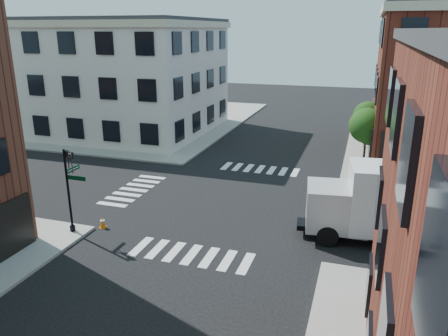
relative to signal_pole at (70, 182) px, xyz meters
name	(u,v)px	position (x,y,z in m)	size (l,w,h in m)	color
ground	(234,202)	(6.72, 6.68, -2.86)	(120.00, 120.00, 0.00)	black
sidewalk_nw	(117,118)	(-14.28, 27.68, -2.78)	(30.00, 30.00, 0.15)	gray
building_nw	(104,77)	(-12.28, 22.68, 2.64)	(22.00, 16.00, 11.00)	silver
tree_near	(368,128)	(14.28, 16.65, 0.30)	(2.69, 2.69, 4.49)	black
tree_far	(368,117)	(14.28, 22.65, 0.02)	(2.43, 2.43, 4.07)	black
signal_pole	(70,182)	(0.00, 0.00, 0.00)	(1.29, 1.24, 4.60)	black
box_truck	(398,203)	(15.95, 4.20, -0.81)	(8.92, 3.73, 3.94)	silver
traffic_cone	(103,222)	(1.02, 0.98, -2.55)	(0.45, 0.45, 0.63)	#D66809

